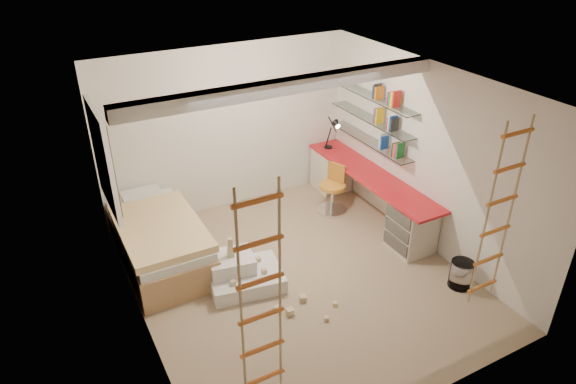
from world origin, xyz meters
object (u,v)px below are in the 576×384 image
bed (160,241)px  swivel_chair (333,195)px  desk (368,193)px  play_platform (242,273)px

bed → swivel_chair: bearing=0.3°
desk → bed: 3.22m
desk → play_platform: size_ratio=2.71×
desk → bed: size_ratio=1.40×
bed → swivel_chair: size_ratio=2.49×
desk → swivel_chair: size_ratio=3.49×
play_platform → desk: bearing=14.2°
bed → play_platform: bed is taller
desk → swivel_chair: 0.57m
bed → swivel_chair: 2.79m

